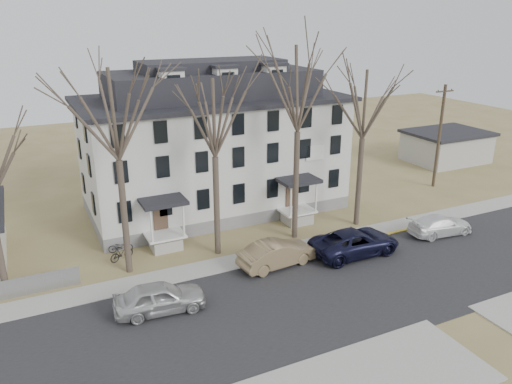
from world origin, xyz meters
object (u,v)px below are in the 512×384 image
utility_pole_far (439,135)px  car_tan (277,254)px  tree_far_left (114,108)px  tree_mid_left (214,113)px  car_white (440,225)px  tree_mid_right (365,100)px  car_navy (355,243)px  car_silver (160,298)px  tree_center (299,83)px  boarding_house (214,145)px  bicycle_left (121,247)px  bicycle_right (122,254)px

utility_pole_far → car_tan: utility_pole_far is taller
tree_far_left → tree_mid_left: (6.00, 0.00, -0.74)m
car_tan → car_white: (13.10, -0.87, -0.13)m
tree_mid_right → car_navy: (-3.26, -4.20, -8.74)m
car_silver → utility_pole_far: bearing=-66.2°
tree_center → tree_mid_right: tree_center is taller
tree_mid_right → utility_pole_far: tree_mid_right is taller
boarding_house → car_silver: size_ratio=4.21×
tree_far_left → tree_mid_left: tree_far_left is taller
utility_pole_far → bicycle_left: (-29.45, -1.31, -4.48)m
tree_mid_right → tree_mid_left: bearing=180.0°
tree_mid_right → car_silver: size_ratio=2.58×
boarding_house → tree_far_left: bearing=-137.8°
utility_pole_far → bicycle_right: bearing=-175.1°
tree_mid_right → bicycle_right: size_ratio=7.45×
bicycle_left → bicycle_right: (-0.17, -1.23, 0.09)m
boarding_house → car_silver: 16.53m
boarding_house → tree_far_left: 13.12m
bicycle_left → tree_mid_left: bearing=-105.7°
car_silver → tree_mid_right: bearing=-67.0°
bicycle_right → tree_mid_left: bearing=-126.3°
car_white → tree_far_left: bearing=83.9°
boarding_house → utility_pole_far: 20.88m
tree_center → car_navy: 11.28m
utility_pole_far → car_silver: bearing=-161.8°
tree_mid_right → car_silver: bearing=-162.6°
car_tan → bicycle_left: 10.74m
tree_mid_right → bicycle_left: 19.92m
car_tan → car_navy: bearing=-103.9°
car_silver → car_white: car_silver is taller
tree_mid_right → car_navy: bearing=-127.8°
tree_mid_right → car_tan: bearing=-158.7°
tree_far_left → tree_center: (12.00, 0.00, 0.74)m
car_silver → bicycle_right: 7.00m
tree_mid_left → car_silver: tree_mid_left is taller
boarding_house → car_tan: boarding_house is taller
tree_mid_left → car_white: 18.66m
car_navy → car_tan: bearing=82.3°
boarding_house → tree_far_left: tree_far_left is taller
tree_mid_left → utility_pole_far: 24.33m
utility_pole_far → car_silver: utility_pole_far is taller
tree_mid_left → tree_far_left: bearing=180.0°
utility_pole_far → bicycle_right: size_ratio=5.56×
utility_pole_far → car_white: bearing=-132.1°
car_tan → bicycle_left: (-8.69, 6.31, -0.42)m
bicycle_right → boarding_house: bearing=-75.7°
tree_mid_right → car_tan: size_ratio=2.47×
tree_far_left → bicycle_right: bearing=94.0°
car_white → bicycle_right: bearing=79.8°
bicycle_left → tree_center: bearing=-93.4°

